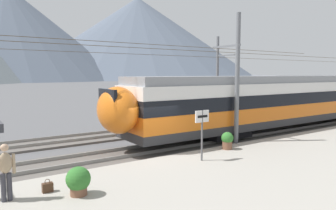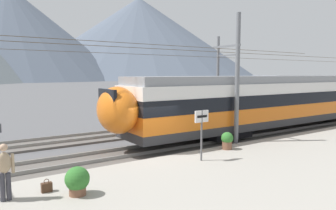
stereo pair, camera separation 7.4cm
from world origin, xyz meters
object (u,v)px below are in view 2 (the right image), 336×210
object	(u,v)px
catenary_mast_mid	(235,78)
potted_plant_platform_edge	(77,180)
catenary_mast_far_side	(219,76)
passenger_walking	(5,169)
potted_plant_by_shelter	(227,140)
platform_sign	(202,124)
handbag_beside_passenger	(47,187)
train_near_platform	(313,97)

from	to	relation	value
catenary_mast_mid	potted_plant_platform_edge	bearing A→B (deg)	-163.57
catenary_mast_far_side	passenger_walking	size ratio (longest dim) A/B	27.59
catenary_mast_far_side	potted_plant_by_shelter	xyz separation A→B (m)	(-8.08, -9.32, -2.98)
platform_sign	catenary_mast_mid	bearing A→B (deg)	26.30
catenary_mast_far_side	platform_sign	world-z (taller)	catenary_mast_far_side
catenary_mast_mid	potted_plant_by_shelter	xyz separation A→B (m)	(-1.60, -1.10, -2.97)
platform_sign	handbag_beside_passenger	xyz separation A→B (m)	(-6.30, -0.07, -1.42)
train_near_platform	potted_plant_by_shelter	size ratio (longest dim) A/B	39.76
platform_sign	potted_plant_by_shelter	xyz separation A→B (m)	(2.33, 0.84, -1.10)
passenger_walking	potted_plant_platform_edge	world-z (taller)	passenger_walking
train_near_platform	handbag_beside_passenger	size ratio (longest dim) A/B	80.53
potted_plant_by_shelter	potted_plant_platform_edge	bearing A→B (deg)	-167.84
catenary_mast_far_side	platform_sign	bearing A→B (deg)	-135.69
train_near_platform	platform_sign	bearing A→B (deg)	-165.64
platform_sign	potted_plant_by_shelter	world-z (taller)	platform_sign
handbag_beside_passenger	potted_plant_platform_edge	xyz separation A→B (m)	(0.72, -0.79, 0.33)
passenger_walking	potted_plant_by_shelter	bearing A→B (deg)	5.74
potted_plant_by_shelter	platform_sign	bearing A→B (deg)	-160.12
catenary_mast_far_side	passenger_walking	xyz separation A→B (m)	(-17.86, -10.30, -2.51)
potted_plant_platform_edge	potted_plant_by_shelter	distance (m)	8.10
handbag_beside_passenger	potted_plant_by_shelter	bearing A→B (deg)	6.04
potted_plant_platform_edge	handbag_beside_passenger	bearing A→B (deg)	132.35
catenary_mast_far_side	passenger_walking	world-z (taller)	catenary_mast_far_side
platform_sign	catenary_mast_far_side	bearing A→B (deg)	44.31
catenary_mast_far_side	platform_sign	distance (m)	14.67
passenger_walking	potted_plant_platform_edge	bearing A→B (deg)	-21.15
catenary_mast_far_side	potted_plant_platform_edge	bearing A→B (deg)	-145.42
potted_plant_platform_edge	train_near_platform	bearing A→B (deg)	12.78
catenary_mast_far_side	handbag_beside_passenger	bearing A→B (deg)	-148.52
train_near_platform	platform_sign	distance (m)	14.36
catenary_mast_far_side	handbag_beside_passenger	xyz separation A→B (m)	(-16.71, -10.23, -3.30)
train_near_platform	catenary_mast_mid	size ratio (longest dim) A/B	0.72
handbag_beside_passenger	platform_sign	bearing A→B (deg)	0.65
platform_sign	potted_plant_platform_edge	bearing A→B (deg)	-171.22
train_near_platform	potted_plant_by_shelter	xyz separation A→B (m)	(-11.58, -2.72, -1.44)
potted_plant_platform_edge	potted_plant_by_shelter	bearing A→B (deg)	12.16
potted_plant_by_shelter	handbag_beside_passenger	bearing A→B (deg)	-173.96
catenary_mast_mid	passenger_walking	size ratio (longest dim) A/B	27.59
handbag_beside_passenger	potted_plant_platform_edge	size ratio (longest dim) A/B	0.48
platform_sign	train_near_platform	bearing A→B (deg)	14.36
handbag_beside_passenger	catenary_mast_far_side	bearing A→B (deg)	31.48
handbag_beside_passenger	potted_plant_by_shelter	world-z (taller)	potted_plant_by_shelter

